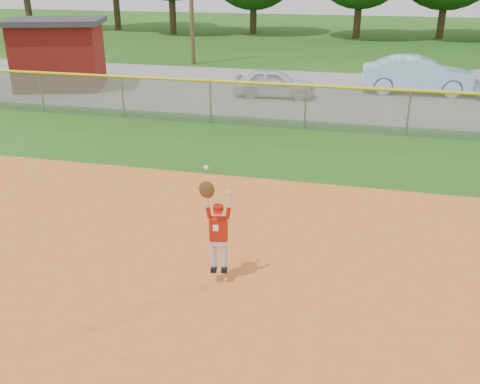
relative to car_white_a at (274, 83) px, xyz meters
name	(u,v)px	position (x,y,z in m)	size (l,w,h in m)	color
ground	(229,284)	(1.91, -14.61, -0.62)	(120.00, 120.00, 0.00)	#205112
parking_strip	(322,93)	(1.91, 1.39, -0.60)	(44.00, 10.00, 0.03)	gray
car_white_a	(274,83)	(0.00, 0.00, 0.00)	(1.39, 3.45, 1.18)	silver
car_blue	(418,75)	(5.92, 2.17, 0.20)	(1.66, 4.77, 1.57)	#9DC5EA
utility_shed	(59,54)	(-9.76, -0.49, 0.94)	(4.87, 4.29, 3.06)	#5E110D
outfield_fence	(306,104)	(1.91, -4.61, 0.26)	(40.06, 0.10, 1.55)	gray
ballplayer	(217,227)	(1.71, -14.60, 0.45)	(0.55, 0.27, 1.91)	silver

